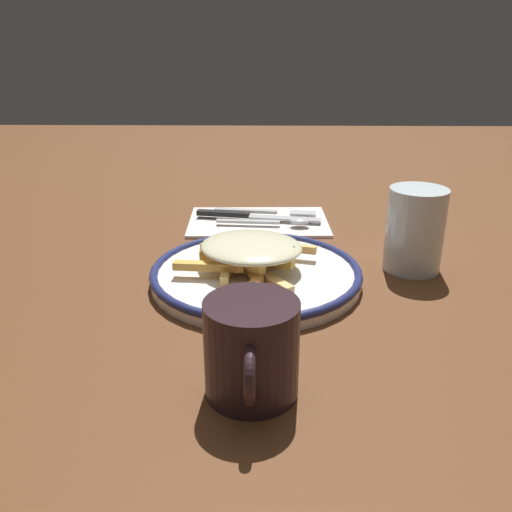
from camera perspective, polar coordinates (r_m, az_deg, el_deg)
The scene contains 9 objects.
ground_plane at distance 0.69m, azimuth 0.00°, elevation -2.74°, with size 2.60×2.60×0.00m, color #59321A.
plate at distance 0.68m, azimuth 0.00°, elevation -1.90°, with size 0.27×0.27×0.02m.
fries_heap at distance 0.68m, azimuth -0.68°, elevation 0.45°, with size 0.20×0.18×0.04m.
napkin at distance 0.90m, azimuth 0.22°, elevation 3.80°, with size 0.15×0.23×0.01m, color silver.
fork at distance 0.93m, azimuth 1.00°, elevation 4.74°, with size 0.04×0.18×0.01m.
knife at distance 0.90m, azimuth -0.97°, elevation 4.34°, with size 0.05×0.21×0.01m.
spoon at distance 0.87m, azimuth 2.49°, elevation 3.69°, with size 0.03×0.15×0.01m.
water_glass at distance 0.74m, azimuth 16.53°, elevation 2.69°, with size 0.08×0.08×0.11m, color silver.
coffee_mug at distance 0.46m, azimuth -0.75°, elevation -9.89°, with size 0.11×0.08×0.09m.
Camera 1 is at (0.62, 0.01, 0.29)m, focal length 37.62 mm.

